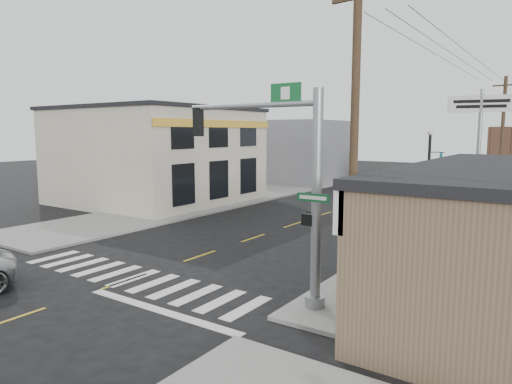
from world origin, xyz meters
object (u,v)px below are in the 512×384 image
Objects in this scene: traffic_signal_pole at (293,174)px; utility_pole_far at (501,143)px; lamp_post at (430,176)px; utility_pole_near at (354,142)px; guide_sign at (377,217)px; fire_hydrant at (348,262)px; bare_tree at (396,181)px; dance_center_sign at (480,124)px.

utility_pole_far is (3.12, 21.47, 0.53)m from traffic_signal_pole.
lamp_post is 0.55× the size of utility_pole_near.
utility_pole_far reaches higher than guide_sign.
traffic_signal_pole is 8.96× the size of fire_hydrant.
bare_tree is 0.48× the size of utility_pole_near.
dance_center_sign is at bearing 81.68° from traffic_signal_pole.
traffic_signal_pole reaches higher than bare_tree.
fire_hydrant is 5.37m from utility_pole_near.
guide_sign is 0.28× the size of utility_pole_near.
dance_center_sign is at bearing 102.87° from lamp_post.
fire_hydrant is 14.30m from dance_center_sign.
fire_hydrant is 0.14× the size of lamp_post.
traffic_signal_pole is at bearing -90.54° from utility_pole_far.
bare_tree is (1.61, -2.99, 1.82)m from guide_sign.
dance_center_sign reaches higher than guide_sign.
fire_hydrant is at bearing -110.71° from dance_center_sign.
dance_center_sign is (1.96, 10.85, 3.83)m from guide_sign.
utility_pole_far is at bearing 91.82° from guide_sign.
lamp_post is 0.70× the size of dance_center_sign.
lamp_post reaches higher than bare_tree.
utility_pole_near is 1.10× the size of utility_pole_far.
utility_pole_far reaches higher than dance_center_sign.
dance_center_sign is at bearing -89.84° from utility_pole_far.
lamp_post is 0.61× the size of utility_pole_far.
traffic_signal_pole is 11.07m from lamp_post.
lamp_post is (0.96, 7.39, 2.64)m from fire_hydrant.
guide_sign is 16.02m from utility_pole_far.
dance_center_sign is 0.87× the size of utility_pole_far.
traffic_signal_pole is 1.44× the size of bare_tree.
lamp_post reaches higher than fire_hydrant.
guide_sign is 0.31× the size of utility_pole_far.
guide_sign is at bearing 108.57° from utility_pole_near.
traffic_signal_pole is 6.29m from guide_sign.
fire_hydrant is 0.16× the size of bare_tree.
utility_pole_far is at bearing 71.15° from dance_center_sign.
bare_tree is at bearing -20.52° from fire_hydrant.
utility_pole_near is at bearing 27.86° from traffic_signal_pole.
bare_tree is (1.82, -0.68, 3.16)m from fire_hydrant.
lamp_post is at bearing -113.24° from dance_center_sign.
utility_pole_near is (1.23, -2.77, 4.44)m from fire_hydrant.
bare_tree is 2.52m from utility_pole_near.
utility_pole_near is (-0.95, -15.93, -0.73)m from dance_center_sign.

